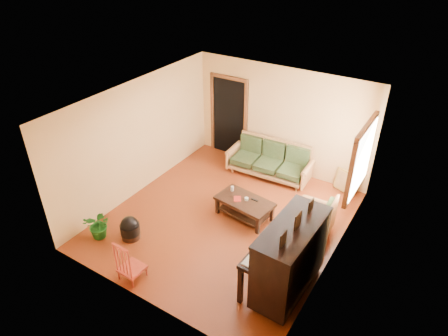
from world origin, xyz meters
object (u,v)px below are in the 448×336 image
Objects in this scene: potted_plant at (99,225)px; sofa at (269,160)px; red_chair at (130,259)px; ceramic_crock at (350,190)px; piano at (290,259)px; footstool at (130,230)px; armchair at (311,217)px; coffee_table at (244,208)px.

sofa is at bearing 64.80° from potted_plant.
red_chair is 3.11× the size of ceramic_crock.
piano is (1.89, -3.04, 0.26)m from sofa.
footstool is (-1.26, -3.48, -0.25)m from sofa.
sofa is at bearing 123.77° from piano.
sofa is 7.49× the size of ceramic_crock.
ceramic_crock is (1.95, 0.26, -0.30)m from sofa.
potted_plant is (-3.73, -4.04, 0.16)m from ceramic_crock.
piano reaches higher than armchair.
piano is 3.35m from ceramic_crock.
sofa is 3.71m from footstool.
red_chair is at bearing -99.85° from sofa.
piano reaches higher than red_chair.
ceramic_crock is (1.65, 1.98, -0.08)m from coffee_table.
armchair is at bearing -45.70° from sofa.
sofa is 4.26m from red_chair.
coffee_table is (0.30, -1.72, -0.22)m from sofa.
sofa is 1.29× the size of piano.
potted_plant is at bearing -135.28° from coffee_table.
coffee_table is at bearing -175.18° from armchair.
piano reaches higher than footstool.
footstool is at bearing -131.51° from coffee_table.
coffee_table is 1.30× the size of armchair.
footstool reaches higher than ceramic_crock.
potted_plant is (-1.78, -3.78, -0.14)m from sofa.
ceramic_crock is at bearing 79.55° from armchair.
coffee_table is 2.93m from potted_plant.
coffee_table is 3.06× the size of footstool.
armchair is 4.12m from potted_plant.
coffee_table is 2.65m from red_chair.
piano reaches higher than potted_plant.
footstool is (-2.94, -1.93, -0.27)m from armchair.
footstool is 1.43× the size of ceramic_crock.
armchair is 1.54× the size of potted_plant.
potted_plant is (-1.28, 0.45, -0.13)m from red_chair.
sofa reaches higher than potted_plant.
red_chair is at bearing -19.50° from potted_plant.
footstool is at bearing -170.15° from piano.
piano is 1.86× the size of red_chair.
red_chair is at bearing -131.30° from armchair.
sofa is at bearing 70.14° from footstool.
red_chair is (-0.50, -4.23, -0.01)m from sofa.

